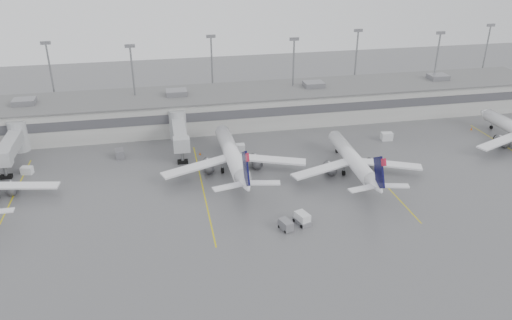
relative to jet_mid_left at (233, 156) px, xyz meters
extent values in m
plane|color=#515154|center=(10.59, -30.31, -3.34)|extent=(260.00, 260.00, 0.00)
cube|color=#A0A09B|center=(10.59, 27.69, 0.66)|extent=(150.00, 16.00, 8.00)
cube|color=#47474C|center=(10.59, 19.64, 1.66)|extent=(150.00, 0.15, 2.20)
cube|color=#606060|center=(10.59, 27.69, 4.71)|extent=(152.00, 17.00, 0.30)
cube|color=slate|center=(-44.41, 27.69, 5.46)|extent=(5.00, 4.00, 1.30)
cube|color=slate|center=(60.59, 27.69, 5.46)|extent=(5.00, 4.00, 1.30)
cylinder|color=gray|center=(-39.41, 37.19, 6.66)|extent=(0.44, 0.44, 20.00)
cube|color=slate|center=(-39.41, 37.19, 16.86)|extent=(2.40, 0.50, 0.80)
cylinder|color=gray|center=(-19.41, 29.69, 6.66)|extent=(0.44, 0.44, 20.00)
cube|color=slate|center=(-19.41, 29.69, 16.86)|extent=(2.40, 0.50, 0.80)
cylinder|color=gray|center=(0.59, 37.19, 6.66)|extent=(0.44, 0.44, 20.00)
cube|color=slate|center=(0.59, 37.19, 16.86)|extent=(2.40, 0.50, 0.80)
cylinder|color=gray|center=(20.59, 29.69, 6.66)|extent=(0.44, 0.44, 20.00)
cube|color=slate|center=(20.59, 29.69, 16.86)|extent=(2.40, 0.50, 0.80)
cylinder|color=gray|center=(40.59, 37.19, 6.66)|extent=(0.44, 0.44, 20.00)
cube|color=slate|center=(40.59, 37.19, 16.86)|extent=(2.40, 0.50, 0.80)
cylinder|color=gray|center=(60.59, 29.69, 6.66)|extent=(0.44, 0.44, 20.00)
cube|color=slate|center=(60.59, 29.69, 16.86)|extent=(2.40, 0.50, 0.80)
cylinder|color=gray|center=(80.59, 37.19, 6.66)|extent=(0.44, 0.44, 20.00)
cube|color=slate|center=(80.59, 37.19, 16.86)|extent=(2.40, 0.50, 0.80)
cylinder|color=#939598|center=(-44.91, 19.69, 0.16)|extent=(4.00, 4.00, 7.00)
cube|color=#939598|center=(-44.91, 13.19, 0.96)|extent=(2.80, 13.00, 2.60)
cube|color=#939598|center=(-44.91, 5.69, 0.96)|extent=(3.40, 2.40, 3.00)
cylinder|color=gray|center=(-44.91, 5.69, -1.94)|extent=(0.70, 0.70, 2.80)
cube|color=black|center=(-44.91, 5.69, -2.99)|extent=(2.20, 1.20, 0.70)
cylinder|color=#939598|center=(-9.91, 19.69, 0.16)|extent=(4.00, 4.00, 7.00)
cube|color=#939598|center=(-9.91, 13.19, 0.96)|extent=(2.80, 13.00, 2.60)
cube|color=#939598|center=(-9.91, 5.69, 0.96)|extent=(3.40, 2.40, 3.00)
cylinder|color=gray|center=(-9.91, 5.69, -1.94)|extent=(0.70, 0.70, 2.80)
cube|color=black|center=(-9.91, 5.69, -2.99)|extent=(2.20, 1.20, 0.70)
cube|color=#CBBD0B|center=(-41.91, -6.31, -3.34)|extent=(0.25, 40.00, 0.01)
cube|color=#CBBD0B|center=(-6.91, -6.31, -3.34)|extent=(0.25, 40.00, 0.01)
cube|color=#CBBD0B|center=(28.09, -6.31, -3.34)|extent=(0.25, 40.00, 0.01)
cube|color=white|center=(-39.60, -2.64, -1.24)|extent=(12.61, 3.78, 0.33)
cylinder|color=white|center=(-0.03, 1.60, -0.07)|extent=(3.71, 24.08, 3.28)
cone|color=white|center=(-0.28, 15.14, -0.07)|extent=(3.33, 3.12, 3.28)
cone|color=white|center=(0.24, -12.92, 0.37)|extent=(3.38, 5.52, 3.28)
cube|color=white|center=(-7.62, -1.59, -0.94)|extent=(14.35, 7.32, 0.38)
cube|color=white|center=(7.67, -1.31, -0.94)|extent=(14.41, 6.85, 0.38)
cube|color=black|center=(0.25, -13.46, 3.54)|extent=(0.44, 6.15, 7.14)
cube|color=#B30D2B|center=(0.27, -14.88, 6.38)|extent=(0.37, 2.21, 2.07)
cylinder|color=black|center=(-0.21, 11.43, -2.85)|extent=(0.40, 0.99, 0.98)
cylinder|color=black|center=(-2.28, -0.62, -2.74)|extent=(0.51, 1.21, 1.20)
cylinder|color=black|center=(2.30, -0.54, -2.74)|extent=(0.51, 1.21, 1.20)
cylinder|color=white|center=(23.68, -4.67, -0.35)|extent=(3.71, 22.04, 2.99)
cone|color=white|center=(24.09, 7.70, -0.35)|extent=(3.08, 2.89, 2.99)
cone|color=white|center=(23.25, -17.93, 0.05)|extent=(3.16, 5.09, 2.99)
cube|color=white|center=(16.61, -7.23, -1.15)|extent=(13.19, 6.10, 0.35)
cube|color=white|center=(30.58, -7.69, -1.15)|extent=(13.08, 6.85, 0.35)
cube|color=black|center=(23.23, -18.43, 2.95)|extent=(0.48, 5.63, 6.53)
cube|color=#B30D2B|center=(23.19, -19.73, 5.54)|extent=(0.37, 2.03, 1.90)
cylinder|color=black|center=(23.98, 4.31, -2.89)|extent=(0.38, 0.91, 0.90)
cylinder|color=black|center=(21.52, -6.59, -2.79)|extent=(0.48, 1.11, 1.10)
cylinder|color=black|center=(25.71, -6.73, -2.79)|extent=(0.48, 1.11, 1.10)
cone|color=white|center=(66.41, 13.78, -0.31)|extent=(3.14, 2.94, 3.03)
cube|color=white|center=(59.92, -1.83, -1.12)|extent=(13.23, 6.99, 0.35)
cylinder|color=black|center=(66.54, 10.34, -2.89)|extent=(0.39, 0.92, 0.91)
cube|color=silver|center=(8.26, -22.26, -2.34)|extent=(2.45, 3.08, 2.01)
cube|color=slate|center=(8.26, -22.26, -2.95)|extent=(2.81, 3.57, 0.78)
cylinder|color=black|center=(7.05, -21.50, -3.03)|extent=(0.44, 0.67, 0.62)
cylinder|color=black|center=(8.74, -20.92, -3.03)|extent=(0.44, 0.67, 0.62)
cylinder|color=black|center=(7.78, -23.61, -3.03)|extent=(0.44, 0.67, 0.62)
cylinder|color=black|center=(9.47, -23.03, -3.03)|extent=(0.44, 0.67, 0.62)
cube|color=slate|center=(5.06, -23.46, -2.45)|extent=(2.28, 2.98, 1.60)
cylinder|color=black|center=(4.13, -22.79, -3.08)|extent=(0.37, 0.57, 0.53)
cylinder|color=black|center=(5.99, -24.14, -3.08)|extent=(0.37, 0.57, 0.53)
cube|color=silver|center=(-41.22, 6.93, -2.57)|extent=(2.45, 1.89, 1.55)
cube|color=silver|center=(2.90, 9.37, -2.49)|extent=(2.52, 1.76, 1.71)
cube|color=silver|center=(38.00, 8.93, -2.43)|extent=(2.74, 1.98, 1.83)
cube|color=slate|center=(-23.13, 11.42, -2.46)|extent=(2.13, 3.04, 1.77)
cone|color=#FB6905|center=(-38.17, -0.19, -3.01)|extent=(0.42, 0.42, 0.66)
cone|color=#FB6905|center=(-5.90, 9.18, -3.00)|extent=(0.43, 0.43, 0.68)
cone|color=#FB6905|center=(27.32, 2.24, -3.00)|extent=(0.43, 0.43, 0.68)
cone|color=#FB6905|center=(61.34, 10.67, -2.98)|extent=(0.46, 0.46, 0.72)
camera|label=1|loc=(-13.71, -91.12, 42.22)|focal=35.00mm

